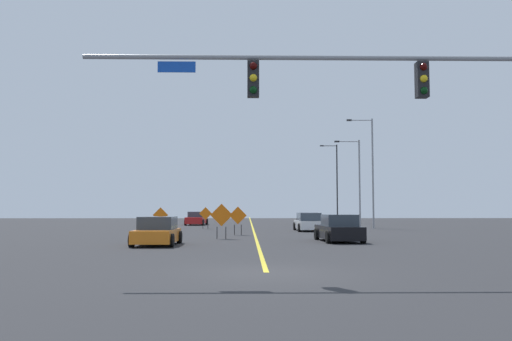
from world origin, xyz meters
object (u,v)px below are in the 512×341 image
construction_sign_left_shoulder (238,217)px  car_red_approaching (197,219)px  car_orange_far (157,232)px  traffic_signal_assembly (415,96)px  construction_sign_median_near (222,217)px  construction_sign_right_shoulder (206,215)px  car_silver_passing (308,219)px  street_lamp_mid_left (371,168)px  construction_sign_right_lane (160,216)px  street_lamp_near_right (358,179)px  street_lamp_far_left (336,180)px  car_white_near (308,222)px  car_black_distant (339,229)px

construction_sign_left_shoulder → car_red_approaching: construction_sign_left_shoulder is taller
car_orange_far → car_red_approaching: bearing=91.8°
traffic_signal_assembly → construction_sign_median_near: traffic_signal_assembly is taller
construction_sign_right_shoulder → construction_sign_left_shoulder: bearing=-74.4°
traffic_signal_assembly → car_silver_passing: size_ratio=3.36×
street_lamp_mid_left → construction_sign_right_lane: size_ratio=5.29×
street_lamp_near_right → street_lamp_far_left: bearing=87.4°
traffic_signal_assembly → construction_sign_right_shoulder: 32.81m
street_lamp_mid_left → car_white_near: street_lamp_mid_left is taller
car_silver_passing → car_black_distant: bearing=-93.3°
construction_sign_median_near → construction_sign_right_lane: size_ratio=1.11×
car_black_distant → car_orange_far: car_black_distant is taller
car_white_near → car_red_approaching: car_white_near is taller
street_lamp_far_left → car_orange_far: (-15.47, -38.80, -4.63)m
construction_sign_right_shoulder → car_orange_far: 20.30m
car_white_near → construction_sign_left_shoulder: bearing=-131.1°
car_silver_passing → car_orange_far: bearing=-109.4°
construction_sign_median_near → construction_sign_left_shoulder: bearing=78.2°
street_lamp_mid_left → street_lamp_near_right: bearing=114.7°
street_lamp_near_right → car_black_distant: 21.14m
construction_sign_median_near → construction_sign_right_lane: bearing=120.2°
construction_sign_median_near → car_orange_far: (-2.93, -5.19, -0.66)m
street_lamp_near_right → car_orange_far: (-14.75, -22.67, -3.90)m
street_lamp_mid_left → construction_sign_right_shoulder: size_ratio=5.22×
street_lamp_near_right → car_orange_far: street_lamp_near_right is taller
construction_sign_right_shoulder → car_white_near: construction_sign_right_shoulder is taller
street_lamp_far_left → car_black_distant: bearing=-99.4°
traffic_signal_assembly → street_lamp_mid_left: size_ratio=1.51×
construction_sign_right_lane → car_orange_far: size_ratio=0.47×
construction_sign_right_lane → car_white_near: size_ratio=0.40×
street_lamp_mid_left → construction_sign_right_shoulder: bearing=-177.8°
street_lamp_far_left → car_orange_far: size_ratio=2.43×
street_lamp_far_left → construction_sign_right_shoulder: street_lamp_far_left is taller
street_lamp_far_left → construction_sign_median_near: (-12.55, -33.62, -3.98)m
car_silver_passing → car_orange_far: car_orange_far is taller
street_lamp_near_right → street_lamp_far_left: 16.16m
car_orange_far → construction_sign_left_shoulder: bearing=68.1°
construction_sign_right_lane → car_black_distant: 16.10m
street_lamp_far_left → car_red_approaching: bearing=-153.4°
construction_sign_right_lane → construction_sign_left_shoulder: bearing=-36.0°
street_lamp_far_left → construction_sign_right_lane: street_lamp_far_left is taller
construction_sign_right_shoulder → construction_sign_median_near: construction_sign_median_near is taller
construction_sign_left_shoulder → car_orange_far: bearing=-111.9°
construction_sign_median_near → car_silver_passing: size_ratio=0.47×
construction_sign_left_shoulder → construction_sign_right_lane: bearing=144.0°
construction_sign_right_lane → car_red_approaching: size_ratio=0.40×
car_black_distant → car_red_approaching: size_ratio=1.00×
street_lamp_near_right → car_black_distant: (-5.31, -20.10, -3.89)m
street_lamp_far_left → construction_sign_right_shoulder: size_ratio=5.10×
car_orange_far → car_red_approaching: (-0.94, 30.59, 0.01)m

